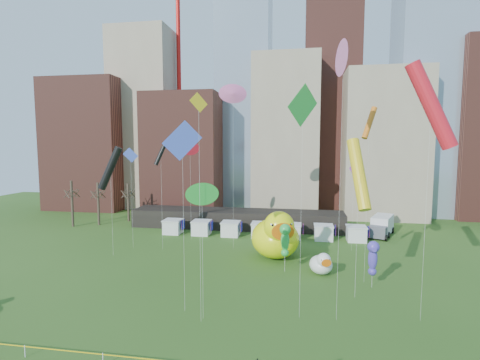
% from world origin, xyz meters
% --- Properties ---
extents(skyline, '(101.00, 23.00, 68.00)m').
position_xyz_m(skyline, '(2.25, 61.06, 21.44)').
color(skyline, brown).
rests_on(skyline, ground).
extents(crane_left, '(23.00, 1.00, 76.00)m').
position_xyz_m(crane_left, '(-21.11, 64.00, 46.90)').
color(crane_left, red).
rests_on(crane_left, ground).
extents(pavilion, '(38.00, 6.00, 3.20)m').
position_xyz_m(pavilion, '(-4.00, 42.00, 1.60)').
color(pavilion, black).
rests_on(pavilion, ground).
extents(vendor_tents, '(33.24, 2.80, 2.40)m').
position_xyz_m(vendor_tents, '(1.02, 36.00, 1.11)').
color(vendor_tents, white).
rests_on(vendor_tents, ground).
extents(bare_trees, '(8.44, 6.44, 8.50)m').
position_xyz_m(bare_trees, '(-30.17, 40.54, 4.01)').
color(bare_trees, '#382B21').
rests_on(bare_trees, ground).
extents(big_duck, '(8.11, 9.43, 6.67)m').
position_xyz_m(big_duck, '(4.14, 25.31, 3.06)').
color(big_duck, '#F4FF0D').
rests_on(big_duck, ground).
extents(small_duck, '(3.34, 3.90, 2.77)m').
position_xyz_m(small_duck, '(9.77, 20.26, 1.27)').
color(small_duck, white).
rests_on(small_duck, ground).
extents(seahorse_green, '(1.33, 1.67, 5.81)m').
position_xyz_m(seahorse_green, '(5.52, 20.42, 4.18)').
color(seahorse_green, silver).
rests_on(seahorse_green, ground).
extents(seahorse_purple, '(1.32, 1.62, 5.06)m').
position_xyz_m(seahorse_purple, '(14.81, 17.04, 3.53)').
color(seahorse_purple, silver).
rests_on(seahorse_purple, ground).
extents(box_truck, '(5.36, 7.95, 3.18)m').
position_xyz_m(box_truck, '(20.72, 40.53, 1.63)').
color(box_truck, white).
rests_on(box_truck, ground).
extents(kite_0, '(4.37, 1.52, 21.91)m').
position_xyz_m(kite_0, '(17.52, 10.32, 18.25)').
color(kite_0, silver).
rests_on(kite_0, ground).
extents(kite_1, '(2.61, 1.31, 23.54)m').
position_xyz_m(kite_1, '(-2.29, 29.15, 22.17)').
color(kite_1, silver).
rests_on(kite_1, ground).
extents(kite_2, '(3.59, 1.44, 14.89)m').
position_xyz_m(kite_2, '(-17.95, 23.23, 11.91)').
color(kite_2, silver).
rests_on(kite_2, ground).
extents(kite_3, '(1.80, 1.10, 11.89)m').
position_xyz_m(kite_3, '(-1.01, 7.67, 10.92)').
color(kite_3, silver).
rests_on(kite_3, ground).
extents(kite_4, '(1.23, 1.07, 19.25)m').
position_xyz_m(kite_4, '(-1.04, 7.07, 17.42)').
color(kite_4, silver).
rests_on(kite_4, ground).
extents(kite_5, '(3.16, 1.60, 17.18)m').
position_xyz_m(kite_5, '(-3.04, 8.81, 15.26)').
color(kite_5, silver).
rests_on(kite_5, ground).
extents(kite_6, '(1.90, 1.83, 19.08)m').
position_xyz_m(kite_6, '(14.24, 18.45, 17.31)').
color(kite_6, silver).
rests_on(kite_6, ground).
extents(kite_7, '(1.04, 1.78, 12.85)m').
position_xyz_m(kite_7, '(14.57, 30.78, 11.55)').
color(kite_7, silver).
rests_on(kite_7, ground).
extents(kite_8, '(1.72, 1.69, 15.56)m').
position_xyz_m(kite_8, '(-9.72, 32.54, 14.47)').
color(kite_8, silver).
rests_on(kite_8, ground).
extents(kite_9, '(0.71, 2.86, 23.42)m').
position_xyz_m(kite_9, '(10.41, 9.24, 21.97)').
color(kite_9, silver).
rests_on(kite_9, ground).
extents(kite_10, '(2.00, 1.53, 15.49)m').
position_xyz_m(kite_10, '(-12.25, 26.88, 13.77)').
color(kite_10, silver).
rests_on(kite_10, ground).
extents(kite_11, '(2.45, 2.69, 20.13)m').
position_xyz_m(kite_11, '(7.25, 9.17, 18.11)').
color(kite_11, silver).
rests_on(kite_11, ground).
extents(kite_12, '(2.34, 4.25, 15.73)m').
position_xyz_m(kite_12, '(12.68, 14.31, 12.25)').
color(kite_12, silver).
rests_on(kite_12, ground).
extents(kite_13, '(2.05, 0.73, 14.64)m').
position_xyz_m(kite_13, '(-16.99, 27.25, 13.23)').
color(kite_13, silver).
rests_on(kite_13, ground).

